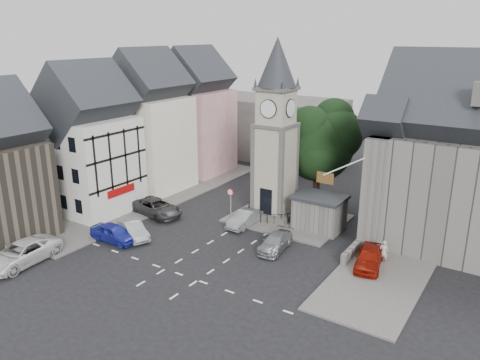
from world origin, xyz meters
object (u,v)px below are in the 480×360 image
Objects in this scene: car_east_red at (369,258)px; stone_shelter at (319,212)px; car_west_blue at (114,233)px; pedestrian at (384,252)px; clock_tower at (276,131)px.

stone_shelter is at bearing 131.93° from car_east_red.
pedestrian is at bearing -68.82° from car_west_blue.
stone_shelter is 2.36× the size of pedestrian.
car_west_blue is 2.40× the size of pedestrian.
car_west_blue is at bearing -170.50° from car_east_red.
clock_tower is 14.10m from pedestrian.
stone_shelter is at bearing -44.54° from pedestrian.
pedestrian is at bearing -18.30° from clock_tower.
stone_shelter reaches higher than car_west_blue.
clock_tower is at bearing -35.90° from car_west_blue.
car_east_red reaches higher than car_west_blue.
clock_tower is 8.91× the size of pedestrian.
clock_tower is 16.45m from car_west_blue.
clock_tower is at bearing 144.00° from car_east_red.
car_west_blue is (-8.24, -12.18, -7.37)m from clock_tower.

